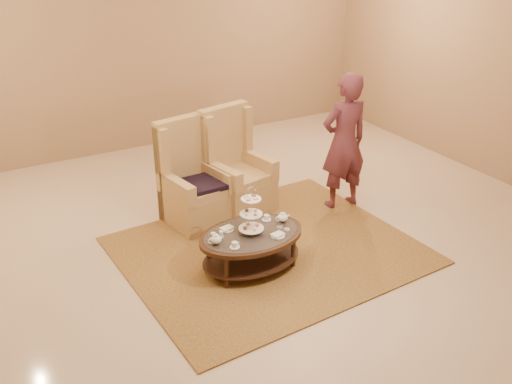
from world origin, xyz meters
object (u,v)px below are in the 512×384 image
tea_table (251,240)px  person (344,142)px  armchair_right (235,175)px  armchair_left (192,188)px

tea_table → person: 1.99m
tea_table → armchair_right: bearing=69.3°
armchair_right → person: bearing=-39.9°
armchair_left → person: size_ratio=0.73×
armchair_left → person: (1.86, -0.59, 0.46)m
person → armchair_right: bearing=-24.9°
tea_table → person: person is taller
armchair_right → person: size_ratio=0.75×
tea_table → armchair_left: size_ratio=0.90×
armchair_left → armchair_right: size_ratio=0.97×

